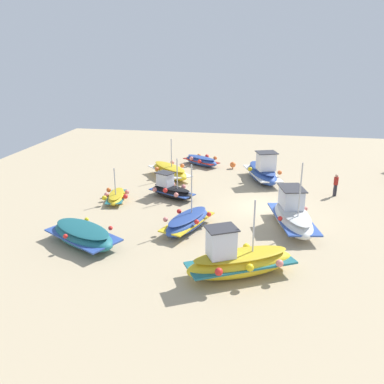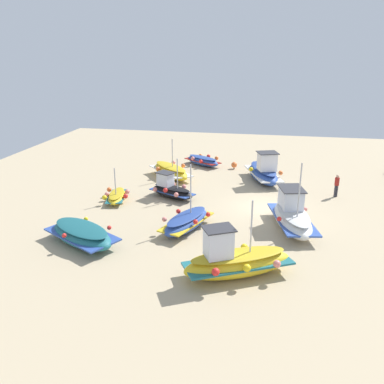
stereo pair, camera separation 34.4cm
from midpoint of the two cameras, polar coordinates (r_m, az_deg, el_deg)
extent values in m
plane|color=tan|center=(27.98, 10.40, -2.19)|extent=(51.23, 51.23, 0.00)
ellipsoid|color=gold|center=(33.93, -2.72, 2.87)|extent=(4.60, 4.49, 1.18)
cube|color=white|center=(33.92, -2.72, 2.96)|extent=(4.46, 4.36, 0.21)
ellipsoid|color=gold|center=(33.81, -2.73, 3.59)|extent=(4.01, 3.91, 0.28)
cylinder|color=#B7B7BC|center=(33.22, -2.48, 5.52)|extent=(0.08, 0.08, 2.30)
sphere|color=#EA7F75|center=(32.36, -3.15, 2.60)|extent=(0.35, 0.35, 0.35)
sphere|color=orange|center=(33.95, -0.94, 3.71)|extent=(0.35, 0.35, 0.35)
sphere|color=orange|center=(33.74, -4.52, 3.26)|extent=(0.35, 0.35, 0.35)
sphere|color=#EA7F75|center=(35.33, -2.34, 4.16)|extent=(0.35, 0.35, 0.35)
ellipsoid|color=#2D4C9E|center=(37.64, 1.77, 4.34)|extent=(3.11, 3.74, 0.88)
cube|color=maroon|center=(37.63, 1.77, 4.40)|extent=(3.04, 3.63, 0.13)
ellipsoid|color=navy|center=(37.55, 1.77, 4.85)|extent=(2.71, 3.28, 0.18)
sphere|color=orange|center=(38.81, 1.46, 5.12)|extent=(0.35, 0.35, 0.35)
sphere|color=#EA7F75|center=(37.35, 0.38, 4.73)|extent=(0.35, 0.35, 0.35)
sphere|color=red|center=(38.12, 2.58, 5.02)|extent=(0.35, 0.35, 0.35)
sphere|color=red|center=(36.70, 1.51, 4.30)|extent=(0.35, 0.35, 0.35)
sphere|color=orange|center=(37.47, 3.73, 4.76)|extent=(0.35, 0.35, 0.35)
ellipsoid|color=#2D4C9E|center=(33.53, 10.22, 2.47)|extent=(5.46, 3.38, 1.22)
cube|color=white|center=(33.52, 10.22, 2.57)|extent=(5.27, 3.34, 0.16)
ellipsoid|color=navy|center=(33.40, 10.27, 3.27)|extent=(4.79, 2.95, 0.24)
cube|color=white|center=(32.47, 10.77, 4.21)|extent=(1.51, 1.62, 1.38)
cube|color=#333338|center=(32.30, 10.85, 5.44)|extent=(1.75, 1.88, 0.06)
sphere|color=#EA7F75|center=(34.85, 11.26, 3.68)|extent=(0.35, 0.35, 0.35)
sphere|color=yellow|center=(33.11, 8.57, 3.17)|extent=(0.35, 0.35, 0.35)
sphere|color=orange|center=(32.66, 12.61, 2.63)|extent=(0.35, 0.35, 0.35)
ellipsoid|color=white|center=(24.93, 14.25, -3.80)|extent=(5.47, 3.01, 1.18)
cube|color=#2D4C9E|center=(24.91, 14.26, -3.68)|extent=(5.28, 3.00, 0.15)
ellipsoid|color=beige|center=(24.75, 14.34, -2.78)|extent=(4.81, 2.62, 0.23)
cube|color=silver|center=(25.09, 14.07, -0.83)|extent=(1.84, 1.50, 1.15)
cube|color=#333338|center=(24.90, 14.18, 0.48)|extent=(2.14, 1.75, 0.06)
cylinder|color=#B7B7BC|center=(23.42, 15.24, 0.22)|extent=(0.08, 0.08, 3.16)
sphere|color=red|center=(23.68, 12.53, -3.71)|extent=(0.27, 0.27, 0.27)
sphere|color=#EA7F75|center=(25.92, 15.95, -2.32)|extent=(0.27, 0.27, 0.27)
ellipsoid|color=black|center=(29.29, -2.46, -0.05)|extent=(2.67, 3.70, 0.85)
cube|color=#2D4C9E|center=(29.27, -2.46, 0.03)|extent=(2.63, 3.59, 0.10)
ellipsoid|color=black|center=(29.17, -2.47, 0.58)|extent=(2.33, 3.25, 0.16)
cube|color=silver|center=(29.39, -3.41, 1.80)|extent=(1.20, 1.28, 0.93)
cube|color=#333338|center=(29.25, -3.43, 2.72)|extent=(1.39, 1.49, 0.06)
cylinder|color=#B7B7BC|center=(28.52, -1.72, 2.59)|extent=(0.08, 0.08, 2.18)
sphere|color=#EA7F75|center=(28.08, -1.87, -0.40)|extent=(0.34, 0.34, 0.34)
sphere|color=#EA7F75|center=(29.42, -0.81, 0.76)|extent=(0.34, 0.34, 0.34)
sphere|color=red|center=(28.64, -3.41, 0.24)|extent=(0.34, 0.34, 0.34)
sphere|color=#EA7F75|center=(30.02, -2.29, 1.07)|extent=(0.34, 0.34, 0.34)
sphere|color=#EA7F75|center=(29.30, -4.87, 0.37)|extent=(0.34, 0.34, 0.34)
ellipsoid|color=gold|center=(29.19, -10.15, -0.65)|extent=(3.24, 1.70, 0.61)
cube|color=#1E6670|center=(29.18, -10.16, -0.59)|extent=(3.12, 1.71, 0.08)
ellipsoid|color=gold|center=(29.11, -10.18, -0.19)|extent=(2.85, 1.48, 0.12)
cylinder|color=#B7B7BC|center=(28.53, -10.39, 1.50)|extent=(0.08, 0.08, 1.90)
sphere|color=yellow|center=(28.44, -11.83, -0.77)|extent=(0.34, 0.34, 0.34)
sphere|color=red|center=(28.62, -8.96, -0.58)|extent=(0.34, 0.34, 0.34)
sphere|color=#EA7F75|center=(29.26, -11.50, -0.32)|extent=(0.34, 0.34, 0.34)
sphere|color=#EA7F75|center=(29.41, -8.73, 0.05)|extent=(0.34, 0.34, 0.34)
sphere|color=orange|center=(30.04, -11.21, 0.34)|extent=(0.34, 0.34, 0.34)
ellipsoid|color=gold|center=(19.50, 6.97, -10.03)|extent=(4.01, 5.50, 1.23)
cube|color=#1E6670|center=(19.47, 6.98, -9.88)|extent=(3.93, 5.32, 0.17)
ellipsoid|color=gold|center=(19.27, 7.03, -8.76)|extent=(3.50, 4.82, 0.25)
cube|color=silver|center=(18.57, 4.27, -7.13)|extent=(1.39, 1.49, 1.36)
cube|color=#333338|center=(18.26, 4.32, -5.14)|extent=(1.61, 1.73, 0.06)
cylinder|color=#B7B7BC|center=(18.90, 8.84, -4.80)|extent=(0.08, 0.08, 2.57)
sphere|color=#EA7F75|center=(19.18, 12.33, -9.82)|extent=(0.36, 0.36, 0.36)
sphere|color=yellow|center=(20.43, 7.82, -7.67)|extent=(0.36, 0.36, 0.36)
sphere|color=yellow|center=(18.55, 8.25, -10.50)|extent=(0.36, 0.36, 0.36)
sphere|color=#EA7F75|center=(19.84, 3.89, -7.92)|extent=(0.36, 0.36, 0.36)
sphere|color=red|center=(18.01, 3.88, -11.11)|extent=(0.36, 0.36, 0.36)
ellipsoid|color=#2D4C9E|center=(24.06, -0.34, -4.28)|extent=(4.39, 2.82, 0.95)
cube|color=gold|center=(24.04, -0.34, -4.18)|extent=(4.25, 2.81, 0.10)
ellipsoid|color=navy|center=(23.90, -0.34, -3.42)|extent=(3.86, 2.48, 0.17)
cylinder|color=#B7B7BC|center=(23.72, 0.24, 0.42)|extent=(0.08, 0.08, 2.97)
sphere|color=red|center=(24.41, 2.67, -3.16)|extent=(0.29, 0.29, 0.29)
sphere|color=red|center=(24.60, -1.53, -2.72)|extent=(0.29, 0.29, 0.29)
sphere|color=red|center=(23.23, 0.91, -4.21)|extent=(0.29, 0.29, 0.29)
sphere|color=#EA7F75|center=(23.49, -3.48, -3.84)|extent=(0.29, 0.29, 0.29)
ellipsoid|color=#1E6670|center=(23.09, -14.77, -5.87)|extent=(3.97, 4.95, 1.06)
cube|color=#2D4C9E|center=(23.07, -14.78, -5.76)|extent=(3.93, 4.82, 0.12)
ellipsoid|color=#1A565F|center=(22.92, -14.86, -4.89)|extent=(3.48, 4.35, 0.19)
sphere|color=yellow|center=(24.32, -14.25, -3.69)|extent=(0.24, 0.24, 0.24)
sphere|color=red|center=(22.44, -17.06, -5.85)|extent=(0.24, 0.24, 0.24)
sphere|color=red|center=(22.68, -11.10, -4.93)|extent=(0.24, 0.24, 0.24)
cylinder|color=#2D2D38|center=(31.34, 19.93, 0.15)|extent=(0.14, 0.14, 0.88)
cylinder|color=#2D2D38|center=(31.24, 19.70, 0.12)|extent=(0.14, 0.14, 0.88)
cylinder|color=maroon|center=(31.08, 19.96, 1.40)|extent=(0.32, 0.32, 0.57)
sphere|color=tan|center=(30.97, 20.04, 2.09)|extent=(0.22, 0.22, 0.22)
cylinder|color=#3F3F42|center=(36.85, 6.18, 3.34)|extent=(0.08, 0.08, 0.11)
sphere|color=orange|center=(36.76, 6.19, 3.81)|extent=(0.52, 0.52, 0.52)
camera|label=1|loc=(0.17, -89.65, 0.12)|focal=38.06mm
camera|label=2|loc=(0.17, 90.35, -0.12)|focal=38.06mm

